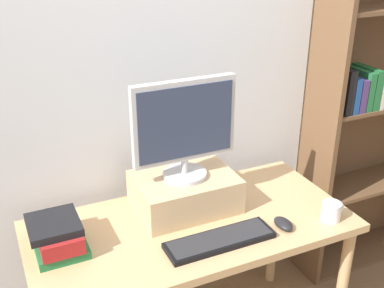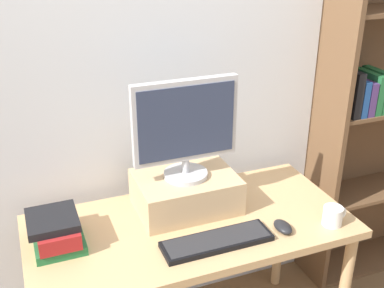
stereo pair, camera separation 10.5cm
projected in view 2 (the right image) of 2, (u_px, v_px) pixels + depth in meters
back_wall at (155, 68)px, 2.17m from camera, size 7.00×0.08×2.60m
desk at (190, 239)px, 2.07m from camera, size 1.36×0.65×0.74m
riser_box at (186, 192)px, 2.12m from camera, size 0.43×0.32×0.16m
computer_monitor at (185, 127)px, 1.99m from camera, size 0.45×0.19×0.43m
keyboard at (217, 241)px, 1.90m from camera, size 0.45×0.13×0.02m
computer_mouse at (283, 227)px, 1.98m from camera, size 0.06×0.10×0.04m
book_stack at (56, 230)px, 1.88m from camera, size 0.21×0.26×0.13m
coffee_mug at (333, 216)px, 2.01m from camera, size 0.11×0.08×0.08m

